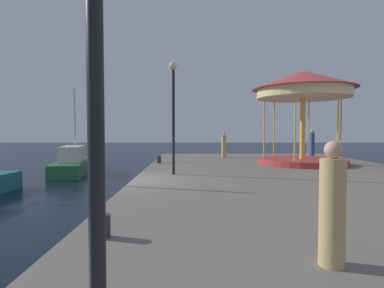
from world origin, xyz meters
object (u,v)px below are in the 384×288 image
object	(u,v)px
person_near_carousel	(332,208)
person_mid_promenade	(312,144)
carousel	(303,95)
lamp_post_mid_promenade	(173,98)
sailboat_green	(73,163)
bollard_south	(103,226)
person_far_corner	(224,146)
bollard_center	(159,160)

from	to	relation	value
person_near_carousel	person_mid_promenade	size ratio (longest dim) A/B	0.87
carousel	person_mid_promenade	world-z (taller)	carousel
person_mid_promenade	lamp_post_mid_promenade	bearing A→B (deg)	-137.47
sailboat_green	bollard_south	world-z (taller)	sailboat_green
lamp_post_mid_promenade	person_far_corner	size ratio (longest dim) A/B	2.70
lamp_post_mid_promenade	person_mid_promenade	size ratio (longest dim) A/B	2.42
bollard_south	person_near_carousel	world-z (taller)	person_near_carousel
person_mid_promenade	sailboat_green	bearing A→B (deg)	-171.91
lamp_post_mid_promenade	person_near_carousel	xyz separation A→B (m)	(2.58, -8.77, -2.41)
lamp_post_mid_promenade	person_near_carousel	size ratio (longest dim) A/B	2.80
bollard_south	carousel	bearing A→B (deg)	56.43
bollard_center	sailboat_green	bearing A→B (deg)	163.14
lamp_post_mid_promenade	carousel	bearing A→B (deg)	30.38
sailboat_green	person_far_corner	world-z (taller)	sailboat_green
person_far_corner	carousel	bearing A→B (deg)	-48.29
carousel	bollard_south	world-z (taller)	carousel
carousel	person_near_carousel	bearing A→B (deg)	-108.86
carousel	bollard_center	bearing A→B (deg)	176.25
person_mid_promenade	carousel	bearing A→B (deg)	-117.84
carousel	person_far_corner	size ratio (longest dim) A/B	3.19
bollard_center	person_mid_promenade	world-z (taller)	person_mid_promenade
person_far_corner	lamp_post_mid_promenade	bearing A→B (deg)	-110.16
person_near_carousel	person_mid_promenade	distance (m)	18.61
person_far_corner	person_mid_promenade	world-z (taller)	person_mid_promenade
carousel	lamp_post_mid_promenade	world-z (taller)	carousel
carousel	person_far_corner	xyz separation A→B (m)	(-3.88, 4.35, -3.03)
bollard_south	person_mid_promenade	distance (m)	19.15
person_far_corner	bollard_center	bearing A→B (deg)	-137.45
sailboat_green	person_near_carousel	world-z (taller)	sailboat_green
sailboat_green	person_far_corner	size ratio (longest dim) A/B	3.59
bollard_south	lamp_post_mid_promenade	bearing A→B (deg)	83.92
bollard_center	person_near_carousel	world-z (taller)	person_near_carousel
bollard_south	person_far_corner	xyz separation A→B (m)	(3.91, 16.09, 0.62)
bollard_south	sailboat_green	bearing A→B (deg)	112.62
carousel	bollard_south	bearing A→B (deg)	-123.57
bollard_south	person_mid_promenade	world-z (taller)	person_mid_promenade
lamp_post_mid_promenade	bollard_south	distance (m)	8.25
sailboat_green	person_far_corner	bearing A→B (deg)	12.42
carousel	bollard_center	world-z (taller)	carousel
person_near_carousel	person_far_corner	distance (m)	17.22
sailboat_green	person_mid_promenade	distance (m)	16.17
carousel	bollard_center	xyz separation A→B (m)	(-8.05, 0.53, -3.65)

